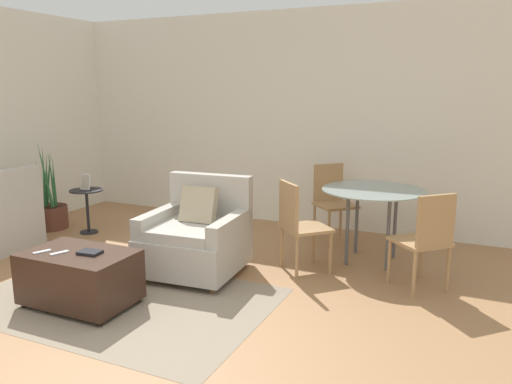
# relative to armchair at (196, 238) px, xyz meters

# --- Properties ---
(ground_plane) EXTENTS (20.00, 20.00, 0.00)m
(ground_plane) POSITION_rel_armchair_xyz_m (0.08, -1.55, -0.35)
(ground_plane) COLOR #A3754C
(wall_back) EXTENTS (12.00, 0.06, 2.75)m
(wall_back) POSITION_rel_armchair_xyz_m (0.08, 2.13, 1.02)
(wall_back) COLOR white
(wall_back) RESTS_ON ground_plane
(area_rug) EXTENTS (2.52, 1.66, 0.01)m
(area_rug) POSITION_rel_armchair_xyz_m (-0.24, -0.85, -0.35)
(area_rug) COLOR gray
(area_rug) RESTS_ON ground_plane
(armchair) EXTENTS (0.94, 0.95, 0.93)m
(armchair) POSITION_rel_armchair_xyz_m (0.00, 0.00, 0.00)
(armchair) COLOR #B2ADA3
(armchair) RESTS_ON ground_plane
(ottoman) EXTENTS (0.90, 0.57, 0.46)m
(ottoman) POSITION_rel_armchair_xyz_m (-0.49, -1.06, -0.10)
(ottoman) COLOR #382319
(ottoman) RESTS_ON ground_plane
(book_stack) EXTENTS (0.19, 0.14, 0.02)m
(book_stack) POSITION_rel_armchair_xyz_m (-0.37, -1.05, 0.12)
(book_stack) COLOR black
(book_stack) RESTS_ON ottoman
(tv_remote_primary) EXTENTS (0.10, 0.16, 0.01)m
(tv_remote_primary) POSITION_rel_armchair_xyz_m (-0.60, -1.15, 0.11)
(tv_remote_primary) COLOR #B7B7BC
(tv_remote_primary) RESTS_ON ottoman
(tv_remote_secondary) EXTENTS (0.09, 0.15, 0.01)m
(tv_remote_secondary) POSITION_rel_armchair_xyz_m (-0.75, -1.18, 0.11)
(tv_remote_secondary) COLOR #B7B7BC
(tv_remote_secondary) RESTS_ON ottoman
(potted_plant) EXTENTS (0.43, 0.43, 1.16)m
(potted_plant) POSITION_rel_armchair_xyz_m (-2.54, 0.58, -0.12)
(potted_plant) COLOR brown
(potted_plant) RESTS_ON ground_plane
(side_table) EXTENTS (0.40, 0.40, 0.55)m
(side_table) POSITION_rel_armchair_xyz_m (-1.95, 0.62, 0.03)
(side_table) COLOR black
(side_table) RESTS_ON ground_plane
(picture_frame) EXTENTS (0.14, 0.07, 0.20)m
(picture_frame) POSITION_rel_armchair_xyz_m (-1.95, 0.62, 0.30)
(picture_frame) COLOR silver
(picture_frame) RESTS_ON side_table
(dining_table) EXTENTS (1.05, 1.05, 0.77)m
(dining_table) POSITION_rel_armchair_xyz_m (1.49, 1.02, 0.32)
(dining_table) COLOR #8C9E99
(dining_table) RESTS_ON ground_plane
(dining_chair_near_left) EXTENTS (0.59, 0.59, 0.90)m
(dining_chair_near_left) POSITION_rel_armchair_xyz_m (0.89, 0.43, 0.17)
(dining_chair_near_left) COLOR tan
(dining_chair_near_left) RESTS_ON ground_plane
(dining_chair_near_right) EXTENTS (0.59, 0.59, 0.90)m
(dining_chair_near_right) POSITION_rel_armchair_xyz_m (2.09, 0.43, 0.17)
(dining_chair_near_right) COLOR tan
(dining_chair_near_right) RESTS_ON ground_plane
(dining_chair_far_left) EXTENTS (0.59, 0.59, 0.90)m
(dining_chair_far_left) POSITION_rel_armchair_xyz_m (0.89, 1.62, 0.17)
(dining_chair_far_left) COLOR tan
(dining_chair_far_left) RESTS_ON ground_plane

